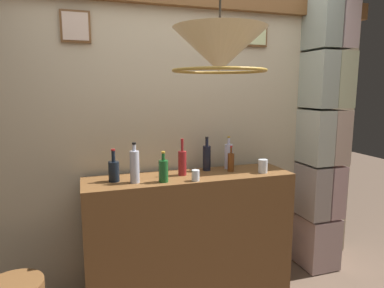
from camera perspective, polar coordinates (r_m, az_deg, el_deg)
name	(u,v)px	position (r m, az deg, el deg)	size (l,w,h in m)	color
panelled_rear_partition	(179,128)	(2.78, -2.15, 2.68)	(3.49, 0.15, 2.51)	#BCAD8E
stone_pillar	(321,135)	(3.23, 20.92, 1.47)	(0.35, 0.38, 2.44)	#B99E9F
bar_shelf_unit	(190,238)	(2.74, -0.34, -15.51)	(1.58, 0.42, 1.00)	brown
liquor_bottle_tequila	(231,162)	(2.70, 6.57, -3.01)	(0.05, 0.05, 0.21)	brown
liquor_bottle_amaro	(182,162)	(2.56, -1.65, -3.12)	(0.06, 0.06, 0.28)	maroon
liquor_bottle_vermouth	(135,166)	(2.39, -9.66, -3.71)	(0.07, 0.07, 0.28)	#B1B6C7
liquor_bottle_port	(163,170)	(2.39, -4.84, -4.46)	(0.07, 0.07, 0.22)	#185422
liquor_bottle_scotch	(229,156)	(2.78, 6.18, -2.02)	(0.07, 0.07, 0.27)	silver
liquor_bottle_mezcal	(114,170)	(2.45, -13.04, -4.37)	(0.08, 0.08, 0.23)	black
liquor_bottle_bourbon	(207,157)	(2.71, 2.50, -2.27)	(0.06, 0.06, 0.27)	black
glass_tumbler_rocks	(196,175)	(2.42, 0.60, -5.32)	(0.06, 0.06, 0.08)	silver
glass_tumbler_highball	(263,166)	(2.70, 11.87, -3.66)	(0.07, 0.07, 0.10)	silver
pendant_lamp	(219,51)	(1.80, 4.66, 15.31)	(0.49, 0.49, 0.49)	beige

